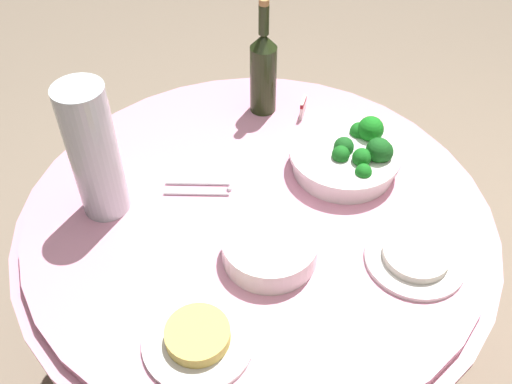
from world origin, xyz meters
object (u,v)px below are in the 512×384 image
at_px(broccoli_bowl, 349,156).
at_px(food_plate_noodles, 198,338).
at_px(wine_bottle, 263,71).
at_px(serving_tongs, 200,189).
at_px(decorative_fruit_vase, 95,156).
at_px(plate_stack, 270,248).
at_px(food_plate_rice, 415,257).
at_px(label_placard_front, 302,106).

xyz_separation_m(broccoli_bowl, food_plate_noodles, (0.59, -0.15, -0.03)).
xyz_separation_m(wine_bottle, serving_tongs, (0.37, -0.03, -0.12)).
xyz_separation_m(decorative_fruit_vase, serving_tongs, (-0.13, 0.19, -0.16)).
bearing_deg(decorative_fruit_vase, food_plate_noodles, 53.81).
relative_size(broccoli_bowl, wine_bottle, 0.83).
relative_size(plate_stack, food_plate_rice, 0.95).
bearing_deg(wine_bottle, label_placard_front, 95.08).
height_order(wine_bottle, food_plate_rice, wine_bottle).
bearing_deg(plate_stack, decorative_fruit_vase, -91.77).
relative_size(decorative_fruit_vase, food_plate_noodles, 1.55).
xyz_separation_m(broccoli_bowl, food_plate_rice, (0.24, 0.21, -0.03)).
height_order(broccoli_bowl, wine_bottle, wine_bottle).
distance_m(plate_stack, decorative_fruit_vase, 0.44).
bearing_deg(plate_stack, food_plate_rice, 108.02).
bearing_deg(decorative_fruit_vase, food_plate_rice, 96.79).
bearing_deg(broccoli_bowl, plate_stack, -15.21).
xyz_separation_m(decorative_fruit_vase, label_placard_front, (-0.50, 0.33, -0.13)).
xyz_separation_m(decorative_fruit_vase, food_plate_rice, (-0.09, 0.72, -0.15)).
bearing_deg(broccoli_bowl, decorative_fruit_vase, -57.25).
bearing_deg(wine_bottle, serving_tongs, -5.32).
xyz_separation_m(wine_bottle, decorative_fruit_vase, (0.49, -0.22, 0.03)).
distance_m(plate_stack, wine_bottle, 0.55).
bearing_deg(label_placard_front, serving_tongs, -21.21).
distance_m(food_plate_rice, label_placard_front, 0.57).
xyz_separation_m(broccoli_bowl, plate_stack, (0.34, -0.09, -0.01)).
bearing_deg(serving_tongs, food_plate_rice, 85.63).
bearing_deg(broccoli_bowl, serving_tongs, -58.12).
distance_m(wine_bottle, serving_tongs, 0.39).
height_order(plate_stack, serving_tongs, plate_stack).
bearing_deg(food_plate_noodles, food_plate_rice, 133.69).
relative_size(plate_stack, food_plate_noodles, 0.95).
relative_size(wine_bottle, label_placard_front, 6.11).
distance_m(broccoli_bowl, wine_bottle, 0.35).
bearing_deg(plate_stack, wine_bottle, -158.78).
distance_m(serving_tongs, label_placard_front, 0.41).
height_order(broccoli_bowl, plate_stack, broccoli_bowl).
xyz_separation_m(broccoli_bowl, decorative_fruit_vase, (0.33, -0.51, 0.12)).
height_order(broccoli_bowl, decorative_fruit_vase, decorative_fruit_vase).
bearing_deg(wine_bottle, broccoli_bowl, 60.14).
distance_m(decorative_fruit_vase, food_plate_noodles, 0.47).
height_order(decorative_fruit_vase, serving_tongs, decorative_fruit_vase).
bearing_deg(decorative_fruit_vase, broccoli_bowl, 122.75).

